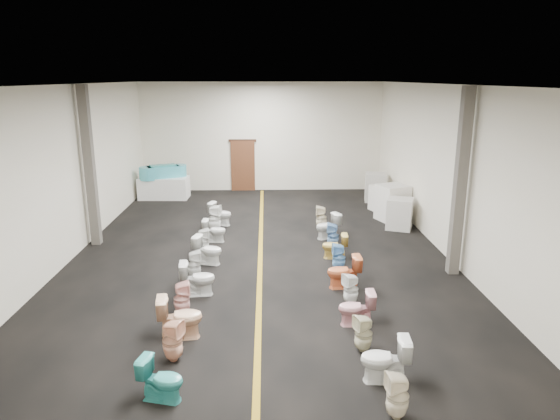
# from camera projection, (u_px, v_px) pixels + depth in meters

# --- Properties ---
(floor) EXTENTS (16.00, 16.00, 0.00)m
(floor) POSITION_uv_depth(u_px,v_px,m) (260.00, 254.00, 13.65)
(floor) COLOR black
(floor) RESTS_ON ground
(ceiling) EXTENTS (16.00, 16.00, 0.00)m
(ceiling) POSITION_uv_depth(u_px,v_px,m) (259.00, 84.00, 12.49)
(ceiling) COLOR black
(ceiling) RESTS_ON ground
(wall_back) EXTENTS (10.00, 0.00, 10.00)m
(wall_back) POSITION_uv_depth(u_px,v_px,m) (262.00, 137.00, 20.79)
(wall_back) COLOR silver
(wall_back) RESTS_ON ground
(wall_front) EXTENTS (10.00, 0.00, 10.00)m
(wall_front) POSITION_uv_depth(u_px,v_px,m) (251.00, 311.00, 5.34)
(wall_front) COLOR silver
(wall_front) RESTS_ON ground
(wall_left) EXTENTS (0.00, 16.00, 16.00)m
(wall_left) POSITION_uv_depth(u_px,v_px,m) (67.00, 174.00, 12.93)
(wall_left) COLOR silver
(wall_left) RESTS_ON ground
(wall_right) EXTENTS (0.00, 16.00, 16.00)m
(wall_right) POSITION_uv_depth(u_px,v_px,m) (448.00, 172.00, 13.21)
(wall_right) COLOR silver
(wall_right) RESTS_ON ground
(aisle_stripe) EXTENTS (0.12, 15.60, 0.01)m
(aisle_stripe) POSITION_uv_depth(u_px,v_px,m) (260.00, 254.00, 13.65)
(aisle_stripe) COLOR #9B7616
(aisle_stripe) RESTS_ON floor
(back_door) EXTENTS (1.00, 0.10, 2.10)m
(back_door) POSITION_uv_depth(u_px,v_px,m) (243.00, 166.00, 21.02)
(back_door) COLOR #562D19
(back_door) RESTS_ON floor
(door_frame) EXTENTS (1.15, 0.08, 0.10)m
(door_frame) POSITION_uv_depth(u_px,v_px,m) (242.00, 141.00, 20.76)
(door_frame) COLOR #331C11
(door_frame) RESTS_ON back_door
(column_left) EXTENTS (0.25, 0.25, 4.50)m
(column_left) POSITION_uv_depth(u_px,v_px,m) (90.00, 167.00, 13.90)
(column_left) COLOR #59544C
(column_left) RESTS_ON floor
(column_right) EXTENTS (0.25, 0.25, 4.50)m
(column_right) POSITION_uv_depth(u_px,v_px,m) (460.00, 183.00, 11.75)
(column_right) COLOR #59544C
(column_right) RESTS_ON floor
(display_table) EXTENTS (1.94, 1.02, 0.85)m
(display_table) POSITION_uv_depth(u_px,v_px,m) (164.00, 188.00, 19.79)
(display_table) COLOR white
(display_table) RESTS_ON floor
(bathtub) EXTENTS (1.76, 1.14, 0.55)m
(bathtub) POSITION_uv_depth(u_px,v_px,m) (163.00, 172.00, 19.63)
(bathtub) COLOR #3FA7B7
(bathtub) RESTS_ON display_table
(appliance_crate_a) EXTENTS (0.99, 0.99, 0.98)m
(appliance_crate_a) POSITION_uv_depth(u_px,v_px,m) (400.00, 214.00, 15.79)
(appliance_crate_a) COLOR silver
(appliance_crate_a) RESTS_ON floor
(appliance_crate_b) EXTENTS (1.13, 1.13, 1.21)m
(appliance_crate_b) POSITION_uv_depth(u_px,v_px,m) (392.00, 203.00, 16.69)
(appliance_crate_b) COLOR silver
(appliance_crate_b) RESTS_ON floor
(appliance_crate_c) EXTENTS (1.03, 1.03, 0.91)m
(appliance_crate_c) POSITION_uv_depth(u_px,v_px,m) (384.00, 198.00, 17.92)
(appliance_crate_c) COLOR silver
(appliance_crate_c) RESTS_ON floor
(appliance_crate_d) EXTENTS (0.88, 0.88, 1.09)m
(appliance_crate_d) POSITION_uv_depth(u_px,v_px,m) (375.00, 187.00, 19.31)
(appliance_crate_d) COLOR beige
(appliance_crate_d) RESTS_ON floor
(toilet_left_0) EXTENTS (0.74, 0.53, 0.68)m
(toilet_left_0) POSITION_uv_depth(u_px,v_px,m) (162.00, 379.00, 7.39)
(toilet_left_0) COLOR teal
(toilet_left_0) RESTS_ON floor
(toilet_left_1) EXTENTS (0.44, 0.43, 0.75)m
(toilet_left_1) POSITION_uv_depth(u_px,v_px,m) (173.00, 341.00, 8.41)
(toilet_left_1) COLOR #F9BB9A
(toilet_left_1) RESTS_ON floor
(toilet_left_2) EXTENTS (0.86, 0.57, 0.83)m
(toilet_left_2) POSITION_uv_depth(u_px,v_px,m) (180.00, 317.00, 9.15)
(toilet_left_2) COLOR #F4BD95
(toilet_left_2) RESTS_ON floor
(toilet_left_3) EXTENTS (0.40, 0.39, 0.72)m
(toilet_left_3) POSITION_uv_depth(u_px,v_px,m) (182.00, 299.00, 10.04)
(toilet_left_3) COLOR #ECACA5
(toilet_left_3) RESTS_ON floor
(toilet_left_4) EXTENTS (0.80, 0.51, 0.78)m
(toilet_left_4) POSITION_uv_depth(u_px,v_px,m) (197.00, 278.00, 10.98)
(toilet_left_4) COLOR white
(toilet_left_4) RESTS_ON floor
(toilet_left_5) EXTENTS (0.39, 0.38, 0.70)m
(toilet_left_5) POSITION_uv_depth(u_px,v_px,m) (194.00, 265.00, 11.88)
(toilet_left_5) COLOR silver
(toilet_left_5) RESTS_ON floor
(toilet_left_6) EXTENTS (0.82, 0.60, 0.75)m
(toilet_left_6) POSITION_uv_depth(u_px,v_px,m) (208.00, 250.00, 12.82)
(toilet_left_6) COLOR white
(toilet_left_6) RESTS_ON floor
(toilet_left_7) EXTENTS (0.38, 0.37, 0.71)m
(toilet_left_7) POSITION_uv_depth(u_px,v_px,m) (203.00, 241.00, 13.56)
(toilet_left_7) COLOR white
(toilet_left_7) RESTS_ON floor
(toilet_left_8) EXTENTS (0.68, 0.41, 0.68)m
(toilet_left_8) POSITION_uv_depth(u_px,v_px,m) (214.00, 231.00, 14.56)
(toilet_left_8) COLOR white
(toilet_left_8) RESTS_ON floor
(toilet_left_9) EXTENTS (0.45, 0.45, 0.86)m
(toilet_left_9) POSITION_uv_depth(u_px,v_px,m) (214.00, 219.00, 15.44)
(toilet_left_9) COLOR white
(toilet_left_9) RESTS_ON floor
(toilet_left_10) EXTENTS (0.83, 0.62, 0.75)m
(toilet_left_10) POSITION_uv_depth(u_px,v_px,m) (220.00, 214.00, 16.21)
(toilet_left_10) COLOR white
(toilet_left_10) RESTS_ON floor
(toilet_right_0) EXTENTS (0.36, 0.35, 0.71)m
(toilet_right_0) POSITION_uv_depth(u_px,v_px,m) (398.00, 396.00, 6.98)
(toilet_right_0) COLOR #F6E7C9
(toilet_right_0) RESTS_ON floor
(toilet_right_1) EXTENTS (0.79, 0.50, 0.77)m
(toilet_right_1) POSITION_uv_depth(u_px,v_px,m) (385.00, 360.00, 7.82)
(toilet_right_1) COLOR white
(toilet_right_1) RESTS_ON floor
(toilet_right_2) EXTENTS (0.40, 0.39, 0.69)m
(toilet_right_2) POSITION_uv_depth(u_px,v_px,m) (363.00, 334.00, 8.70)
(toilet_right_2) COLOR beige
(toilet_right_2) RESTS_ON floor
(toilet_right_3) EXTENTS (0.71, 0.42, 0.71)m
(toilet_right_3) POSITION_uv_depth(u_px,v_px,m) (356.00, 308.00, 9.63)
(toilet_right_3) COLOR #E6A1A9
(toilet_right_3) RESTS_ON floor
(toilet_right_4) EXTENTS (0.41, 0.41, 0.69)m
(toilet_right_4) POSITION_uv_depth(u_px,v_px,m) (351.00, 289.00, 10.52)
(toilet_right_4) COLOR white
(toilet_right_4) RESTS_ON floor
(toilet_right_5) EXTENTS (0.77, 0.46, 0.77)m
(toilet_right_5) POSITION_uv_depth(u_px,v_px,m) (344.00, 272.00, 11.34)
(toilet_right_5) COLOR orange
(toilet_right_5) RESTS_ON floor
(toilet_right_6) EXTENTS (0.33, 0.32, 0.71)m
(toilet_right_6) POSITION_uv_depth(u_px,v_px,m) (339.00, 258.00, 12.33)
(toilet_right_6) COLOR #6EACE1
(toilet_right_6) RESTS_ON floor
(toilet_right_7) EXTENTS (0.68, 0.41, 0.68)m
(toilet_right_7) POSITION_uv_depth(u_px,v_px,m) (335.00, 246.00, 13.22)
(toilet_right_7) COLOR #E3BD54
(toilet_right_7) RESTS_ON floor
(toilet_right_8) EXTENTS (0.39, 0.39, 0.73)m
(toilet_right_8) POSITION_uv_depth(u_px,v_px,m) (333.00, 236.00, 14.01)
(toilet_right_8) COLOR #719FD4
(toilet_right_8) RESTS_ON floor
(toilet_right_9) EXTENTS (0.84, 0.68, 0.75)m
(toilet_right_9) POSITION_uv_depth(u_px,v_px,m) (328.00, 226.00, 14.85)
(toilet_right_9) COLOR white
(toilet_right_9) RESTS_ON floor
(toilet_right_10) EXTENTS (0.37, 0.37, 0.75)m
(toilet_right_10) POSITION_uv_depth(u_px,v_px,m) (321.00, 218.00, 15.77)
(toilet_right_10) COLOR #F2E3C2
(toilet_right_10) RESTS_ON floor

